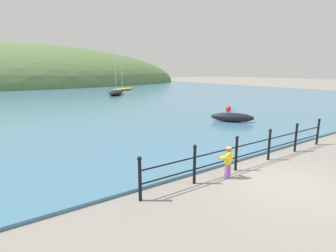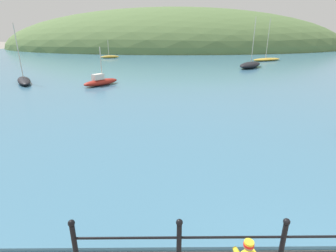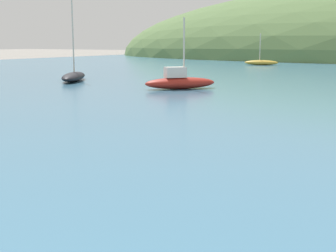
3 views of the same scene
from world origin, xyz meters
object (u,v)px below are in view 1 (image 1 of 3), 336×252
at_px(boat_red_dinghy, 123,89).
at_px(boat_nearest_quay, 232,117).
at_px(boat_mid_harbor, 116,92).
at_px(mooring_buoy, 228,109).
at_px(child_in_coat, 228,160).

bearing_deg(boat_red_dinghy, boat_nearest_quay, -102.11).
xyz_separation_m(boat_mid_harbor, boat_nearest_quay, (-1.57, -21.40, -0.06)).
bearing_deg(boat_nearest_quay, mooring_buoy, 45.30).
distance_m(child_in_coat, boat_nearest_quay, 8.98).
bearing_deg(mooring_buoy, boat_mid_harbor, 94.84).
bearing_deg(mooring_buoy, child_in_coat, -137.87).
distance_m(child_in_coat, boat_mid_harbor, 28.50).
height_order(boat_mid_harbor, boat_red_dinghy, boat_red_dinghy).
relative_size(boat_nearest_quay, boat_red_dinghy, 0.46).
bearing_deg(child_in_coat, boat_mid_harbor, 72.89).
bearing_deg(boat_nearest_quay, boat_mid_harbor, 85.82).
distance_m(boat_nearest_quay, mooring_buoy, 4.43).
xyz_separation_m(boat_nearest_quay, mooring_buoy, (3.11, 3.15, -0.07)).
xyz_separation_m(child_in_coat, boat_nearest_quay, (6.82, 5.84, -0.21)).
distance_m(child_in_coat, boat_red_dinghy, 36.90).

